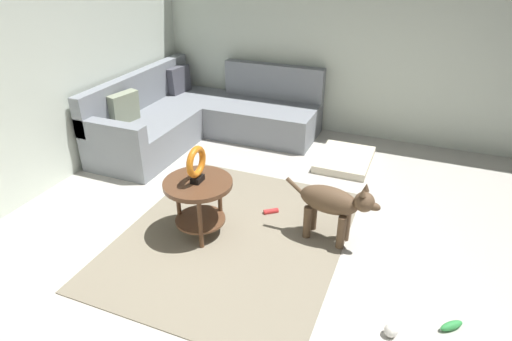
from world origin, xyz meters
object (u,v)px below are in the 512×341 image
(torus_sculpture, at_px, (196,164))
(dog_toy_bone, at_px, (451,326))
(dog, at_px, (333,204))
(dog_toy_ball, at_px, (391,331))
(sectional_couch, at_px, (200,118))
(dog_toy_rope, at_px, (271,211))
(side_table, at_px, (199,194))
(dog_bed_mat, at_px, (345,159))

(torus_sculpture, xyz_separation_m, dog_toy_bone, (-0.33, -2.12, -0.68))
(torus_sculpture, distance_m, dog, 1.21)
(dog_toy_ball, distance_m, dog_toy_bone, 0.44)
(sectional_couch, bearing_deg, dog_toy_ball, -131.31)
(dog_toy_ball, relative_size, dog_toy_rope, 0.64)
(torus_sculpture, bearing_deg, side_table, 90.00)
(sectional_couch, height_order, dog_toy_ball, sectional_couch)
(sectional_couch, distance_m, dog_toy_rope, 2.04)
(sectional_couch, relative_size, dog_toy_ball, 24.61)
(dog_toy_ball, relative_size, dog_toy_bone, 0.51)
(dog_toy_rope, relative_size, dog_toy_bone, 0.79)
(side_table, relative_size, dog_bed_mat, 0.75)
(dog, bearing_deg, dog_bed_mat, -165.83)
(dog_toy_ball, bearing_deg, sectional_couch, 48.69)
(sectional_couch, bearing_deg, dog_toy_bone, -125.17)
(dog_toy_ball, height_order, dog_toy_bone, dog_toy_ball)
(torus_sculpture, bearing_deg, dog_bed_mat, -25.88)
(dog_toy_bone, bearing_deg, side_table, 81.21)
(dog, height_order, dog_toy_rope, dog)
(sectional_couch, xyz_separation_m, dog_toy_ball, (-2.43, -2.77, -0.24))
(sectional_couch, distance_m, dog, 2.64)
(side_table, xyz_separation_m, dog_toy_ball, (-0.54, -1.74, -0.37))
(side_table, bearing_deg, torus_sculpture, -90.00)
(side_table, height_order, dog, dog)
(side_table, height_order, torus_sculpture, torus_sculpture)
(side_table, height_order, dog_bed_mat, side_table)
(dog_bed_mat, xyz_separation_m, dog_toy_ball, (-2.43, -0.83, 0.00))
(dog, xyz_separation_m, dog_toy_ball, (-0.89, -0.63, -0.33))
(sectional_couch, bearing_deg, dog, -125.87)
(side_table, xyz_separation_m, torus_sculpture, (0.00, -0.00, 0.29))
(sectional_couch, relative_size, side_table, 3.75)
(dog_toy_rope, bearing_deg, side_table, 138.31)
(side_table, distance_m, dog_toy_bone, 2.18)
(side_table, xyz_separation_m, dog_bed_mat, (1.88, -0.91, -0.37))
(dog, distance_m, dog_toy_bone, 1.26)
(torus_sculpture, height_order, dog_toy_bone, torus_sculpture)
(side_table, height_order, dog_toy_bone, side_table)
(side_table, bearing_deg, dog_bed_mat, -25.88)
(dog_toy_rope, height_order, dog_toy_bone, dog_toy_bone)
(dog_bed_mat, height_order, dog_toy_bone, dog_bed_mat)
(sectional_couch, distance_m, side_table, 2.15)
(torus_sculpture, xyz_separation_m, dog, (0.34, -1.11, -0.33))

